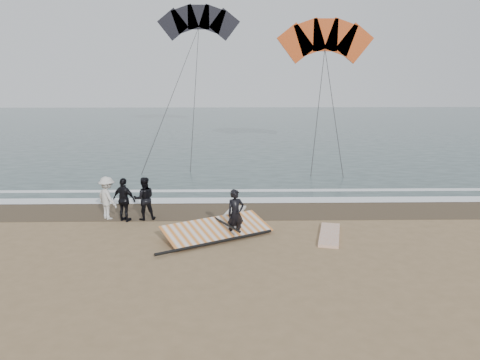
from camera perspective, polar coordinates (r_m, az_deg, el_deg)
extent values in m
plane|color=#8C704C|center=(14.68, 2.65, -8.76)|extent=(120.00, 120.00, 0.00)
cube|color=#233838|center=(46.92, 0.06, 6.41)|extent=(120.00, 54.00, 0.02)
cube|color=#4C3D2B|center=(18.92, 1.78, -3.67)|extent=(120.00, 2.80, 0.01)
cube|color=white|center=(20.26, 1.58, -2.47)|extent=(120.00, 0.90, 0.01)
cube|color=white|center=(21.90, 1.38, -1.28)|extent=(120.00, 0.45, 0.01)
imported|color=black|center=(15.62, -0.54, -4.14)|extent=(0.72, 0.62, 1.66)
cube|color=silver|center=(16.28, 10.86, -6.57)|extent=(1.18, 2.40, 0.09)
cube|color=beige|center=(18.24, -0.87, -4.18)|extent=(1.10, 2.28, 0.09)
imported|color=black|center=(17.88, -11.60, -2.23)|extent=(0.93, 0.81, 1.64)
imported|color=black|center=(17.83, -13.93, -2.37)|extent=(1.05, 0.77, 1.65)
imported|color=silver|center=(18.28, -15.86, -2.13)|extent=(1.18, 1.18, 1.64)
cube|color=black|center=(16.51, -3.42, -6.07)|extent=(2.45, 1.75, 0.10)
cube|color=orange|center=(15.85, -2.80, -5.92)|extent=(3.85, 3.02, 0.38)
cylinder|color=black|center=(15.18, -2.87, -7.56)|extent=(3.70, 2.17, 0.10)
cylinder|color=black|center=(15.80, -1.71, -5.40)|extent=(0.97, 1.62, 0.08)
cylinder|color=#262626|center=(27.97, 9.54, 8.85)|extent=(0.04, 0.04, 9.74)
cylinder|color=#262626|center=(28.01, 11.29, 8.79)|extent=(0.04, 0.04, 9.76)
cylinder|color=#262626|center=(33.57, -7.74, 11.51)|extent=(0.04, 0.04, 19.38)
cylinder|color=#262626|center=(33.75, -5.45, 11.58)|extent=(0.04, 0.04, 18.75)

